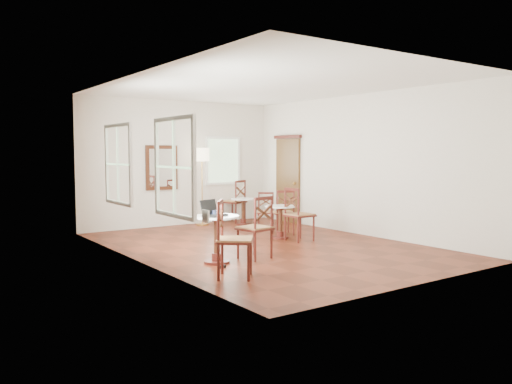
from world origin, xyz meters
TOP-DOWN VIEW (x-y plane):
  - ground at (0.00, 0.00)m, footprint 7.00×7.00m
  - room_shell at (-0.06, 0.27)m, footprint 5.02×7.02m
  - cafe_table_near at (-1.53, -0.80)m, footprint 0.72×0.72m
  - cafe_table_mid at (0.77, 0.53)m, footprint 0.64×0.64m
  - cafe_table_back at (1.27, 2.66)m, footprint 0.60×0.60m
  - chair_near_a at (-0.82, -0.87)m, footprint 0.57×0.57m
  - chair_near_b at (-1.84, -1.75)m, footprint 0.71×0.71m
  - chair_mid_a at (1.11, 0.86)m, footprint 0.57×0.57m
  - chair_mid_b at (0.86, 0.06)m, footprint 0.50×0.50m
  - chair_back_a at (1.34, 3.14)m, footprint 0.64×0.64m
  - chair_back_b at (1.16, 1.56)m, footprint 0.55×0.55m
  - floor_lamp at (0.41, 3.15)m, footprint 0.36×0.36m
  - laptop at (-1.61, -0.80)m, footprint 0.43×0.39m
  - mouse at (-1.43, -0.88)m, footprint 0.10×0.09m
  - navy_mug at (-1.56, -0.78)m, footprint 0.11×0.07m
  - water_glass at (-1.67, -0.98)m, footprint 0.07×0.07m
  - power_adapter at (-1.66, -1.15)m, footprint 0.11×0.07m

SIDE VIEW (x-z plane):
  - ground at x=0.00m, z-range 0.00..0.00m
  - power_adapter at x=-1.66m, z-range 0.00..0.05m
  - cafe_table_back at x=1.27m, z-range 0.08..0.71m
  - cafe_table_mid at x=0.77m, z-range 0.08..0.75m
  - chair_back_b at x=1.16m, z-range 0.00..0.86m
  - cafe_table_near at x=-1.53m, z-range 0.09..0.85m
  - chair_mid_a at x=1.11m, z-range 0.00..0.96m
  - chair_near_a at x=-0.82m, z-range 0.00..1.04m
  - chair_mid_b at x=0.86m, z-range 0.00..1.06m
  - chair_back_a at x=1.34m, z-range 0.00..1.06m
  - chair_near_b at x=-1.84m, z-range 0.00..1.09m
  - mouse at x=-1.43m, z-range 0.76..0.79m
  - navy_mug at x=-1.56m, z-range 0.76..0.85m
  - water_glass at x=-1.67m, z-range 0.76..0.87m
  - laptop at x=-1.61m, z-range 0.70..0.95m
  - floor_lamp at x=0.41m, z-range 0.65..2.52m
  - room_shell at x=-0.06m, z-range 0.38..3.39m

